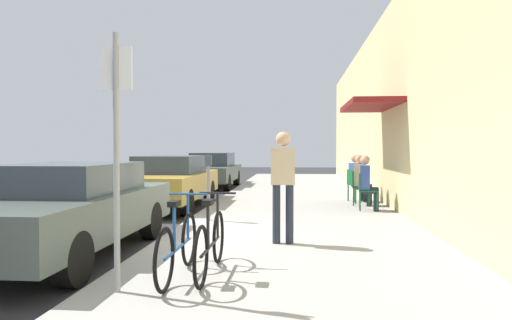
% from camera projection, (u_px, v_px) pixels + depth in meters
% --- Properties ---
extents(ground_plane, '(60.00, 60.00, 0.00)m').
position_uv_depth(ground_plane, '(168.00, 239.00, 7.76)').
color(ground_plane, '#2D2D30').
extents(sidewalk_slab, '(4.50, 32.00, 0.12)m').
position_uv_depth(sidewalk_slab, '(298.00, 219.00, 9.55)').
color(sidewalk_slab, '#9E9B93').
rests_on(sidewalk_slab, ground_plane).
extents(building_facade, '(1.40, 32.00, 5.14)m').
position_uv_depth(building_facade, '(414.00, 100.00, 9.29)').
color(building_facade, beige).
rests_on(building_facade, ground_plane).
extents(parked_car_0, '(1.80, 4.40, 1.35)m').
position_uv_depth(parked_car_0, '(68.00, 208.00, 6.49)').
color(parked_car_0, '#47514C').
rests_on(parked_car_0, ground_plane).
extents(parked_car_1, '(1.80, 4.40, 1.37)m').
position_uv_depth(parked_car_1, '(170.00, 181.00, 11.77)').
color(parked_car_1, '#A58433').
rests_on(parked_car_1, ground_plane).
extents(parked_car_2, '(1.80, 4.40, 1.40)m').
position_uv_depth(parked_car_2, '(212.00, 170.00, 17.86)').
color(parked_car_2, '#47514C').
rests_on(parked_car_2, ground_plane).
extents(parking_meter, '(0.12, 0.10, 1.32)m').
position_uv_depth(parking_meter, '(208.00, 182.00, 9.00)').
color(parking_meter, slate).
rests_on(parking_meter, sidewalk_slab).
extents(street_sign, '(0.32, 0.06, 2.60)m').
position_uv_depth(street_sign, '(116.00, 141.00, 4.49)').
color(street_sign, gray).
rests_on(street_sign, sidewalk_slab).
extents(bicycle_0, '(0.46, 1.71, 0.90)m').
position_uv_depth(bicycle_0, '(211.00, 243.00, 5.13)').
color(bicycle_0, black).
rests_on(bicycle_0, sidewalk_slab).
extents(bicycle_1, '(0.46, 1.71, 0.90)m').
position_uv_depth(bicycle_1, '(178.00, 246.00, 5.01)').
color(bicycle_1, black).
rests_on(bicycle_1, sidewalk_slab).
extents(cafe_chair_0, '(0.49, 0.49, 0.87)m').
position_uv_depth(cafe_chair_0, '(365.00, 189.00, 10.48)').
color(cafe_chair_0, '#14592D').
rests_on(cafe_chair_0, sidewalk_slab).
extents(seated_patron_0, '(0.46, 0.40, 1.29)m').
position_uv_depth(seated_patron_0, '(367.00, 181.00, 10.46)').
color(seated_patron_0, '#232838').
rests_on(seated_patron_0, sidewalk_slab).
extents(cafe_chair_1, '(0.54, 0.54, 0.87)m').
position_uv_depth(cafe_chair_1, '(359.00, 185.00, 11.43)').
color(cafe_chair_1, '#14592D').
rests_on(cafe_chair_1, sidewalk_slab).
extents(seated_patron_1, '(0.50, 0.45, 1.29)m').
position_uv_depth(seated_patron_1, '(361.00, 178.00, 11.40)').
color(seated_patron_1, '#232838').
rests_on(seated_patron_1, sidewalk_slab).
extents(cafe_chair_2, '(0.55, 0.55, 0.87)m').
position_uv_depth(cafe_chair_2, '(355.00, 183.00, 12.23)').
color(cafe_chair_2, '#14592D').
rests_on(cafe_chair_2, sidewalk_slab).
extents(seated_patron_2, '(0.51, 0.46, 1.29)m').
position_uv_depth(seated_patron_2, '(357.00, 176.00, 12.24)').
color(seated_patron_2, '#232838').
rests_on(seated_patron_2, sidewalk_slab).
extents(pedestrian_standing, '(0.36, 0.22, 1.70)m').
position_uv_depth(pedestrian_standing, '(283.00, 178.00, 6.79)').
color(pedestrian_standing, '#232838').
rests_on(pedestrian_standing, sidewalk_slab).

